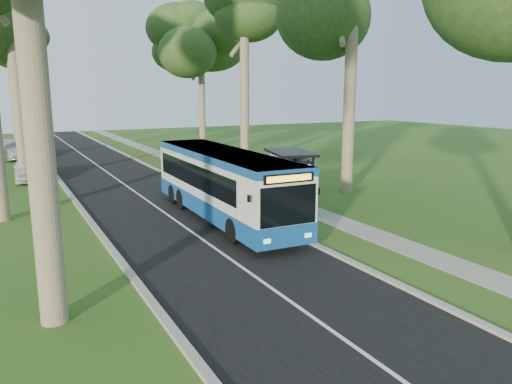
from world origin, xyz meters
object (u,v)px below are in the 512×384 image
at_px(bus, 223,185).
at_px(car_white, 30,168).
at_px(litter_bin, 238,186).
at_px(bus_shelter, 298,169).
at_px(bus_stop_sign, 314,195).
at_px(car_silver, 12,150).

height_order(bus, car_white, bus).
relative_size(bus, litter_bin, 12.01).
xyz_separation_m(bus_shelter, litter_bin, (-0.85, 4.95, -1.57)).
xyz_separation_m(bus_stop_sign, car_white, (-9.59, 19.08, -0.83)).
height_order(bus, bus_shelter, bus).
bearing_deg(litter_bin, bus_stop_sign, -94.38).
bearing_deg(bus_stop_sign, bus_shelter, 56.55).
height_order(bus, car_silver, bus).
bearing_deg(bus_shelter, bus_stop_sign, -98.07).
bearing_deg(litter_bin, car_silver, 116.14).
bearing_deg(bus, bus_stop_sign, -57.18).
bearing_deg(bus, car_silver, 107.47).
distance_m(bus, car_white, 16.88).
relative_size(bus, bus_stop_sign, 4.52).
xyz_separation_m(bus_stop_sign, car_silver, (-10.27, 30.93, -0.80)).
relative_size(bus, car_silver, 2.34).
bearing_deg(bus_shelter, litter_bin, 114.01).
xyz_separation_m(bus_stop_sign, bus_shelter, (1.52, 3.70, 0.43)).
height_order(bus_shelter, litter_bin, bus_shelter).
bearing_deg(car_silver, car_white, -102.63).
height_order(bus_shelter, car_silver, bus_shelter).
relative_size(bus_stop_sign, car_white, 0.55).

